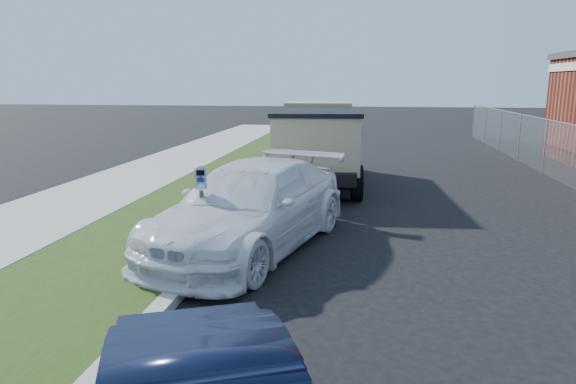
# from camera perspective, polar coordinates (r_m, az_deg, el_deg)

# --- Properties ---
(ground) EXTENTS (120.00, 120.00, 0.00)m
(ground) POSITION_cam_1_polar(r_m,az_deg,el_deg) (8.81, 8.14, -8.01)
(ground) COLOR black
(ground) RESTS_ON ground
(streetside) EXTENTS (6.12, 50.00, 0.15)m
(streetside) POSITION_cam_1_polar(r_m,az_deg,el_deg) (12.05, -19.25, -2.74)
(streetside) COLOR gray
(streetside) RESTS_ON ground
(parking_meter) EXTENTS (0.24, 0.19, 1.52)m
(parking_meter) POSITION_cam_1_polar(r_m,az_deg,el_deg) (8.72, -9.62, 0.23)
(parking_meter) COLOR #3F4247
(parking_meter) RESTS_ON ground
(white_wagon) EXTENTS (3.53, 5.75, 1.56)m
(white_wagon) POSITION_cam_1_polar(r_m,az_deg,el_deg) (9.48, -4.04, -1.55)
(white_wagon) COLOR white
(white_wagon) RESTS_ON ground
(dump_truck) EXTENTS (2.83, 6.21, 2.37)m
(dump_truck) POSITION_cam_1_polar(r_m,az_deg,el_deg) (15.64, 3.25, 5.89)
(dump_truck) COLOR black
(dump_truck) RESTS_ON ground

